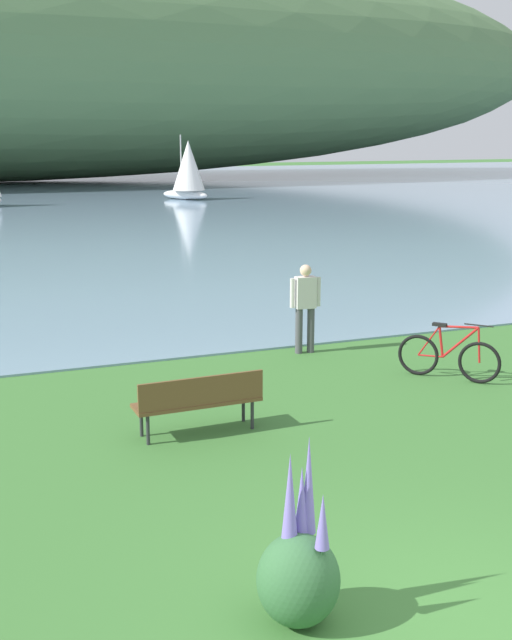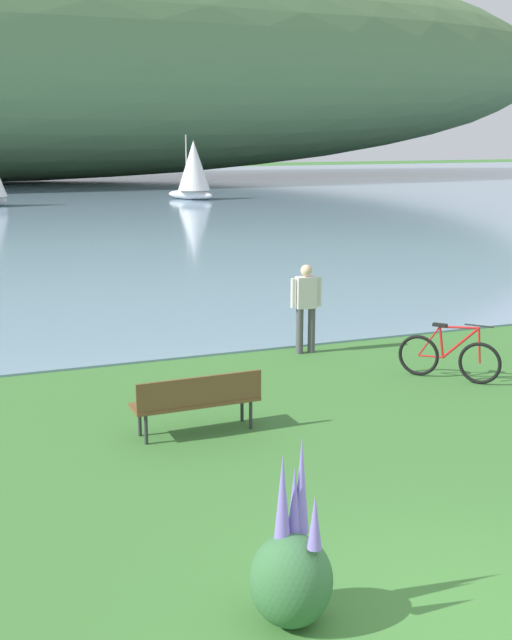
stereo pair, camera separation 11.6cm
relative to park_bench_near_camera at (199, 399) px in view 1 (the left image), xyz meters
The scene contains 7 objects.
ground_plane 5.31m from the park_bench_near_camera, 81.15° to the right, with size 200.00×200.00×0.00m, color #3D7533.
bay_water 43.80m from the park_bench_near_camera, 88.94° to the left, with size 180.00×80.00×0.04m, color #7A99B2.
park_bench_near_camera is the anchor object (origin of this frame).
bicycle_leaning_near_bench 4.84m from the park_bench_near_camera, 11.04° to the left, with size 1.21×1.37×1.01m.
person_at_shoreline 4.65m from the park_bench_near_camera, 46.69° to the left, with size 0.61×0.25×1.71m.
echium_bush_beside_closest 4.59m from the park_bench_near_camera, 96.83° to the right, with size 0.72×0.72×1.65m.
sailboat_nearest_to_shore 39.89m from the park_bench_near_camera, 73.46° to the left, with size 2.93×3.27×3.93m.
Camera 1 is at (-3.96, -4.98, 4.13)m, focal length 45.28 mm.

